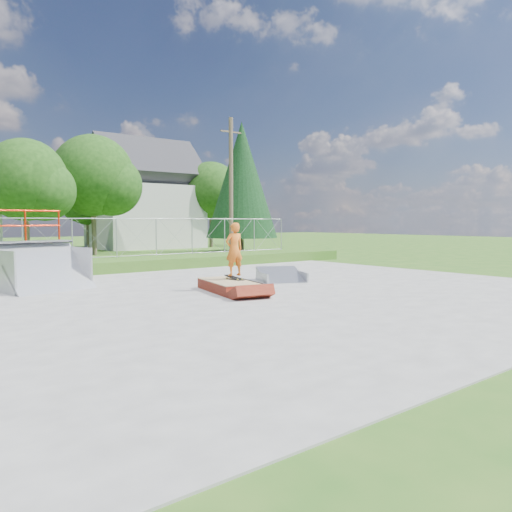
{
  "coord_description": "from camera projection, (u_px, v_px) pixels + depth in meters",
  "views": [
    {
      "loc": [
        -9.13,
        -11.28,
        2.16
      ],
      "look_at": [
        0.28,
        0.6,
        1.1
      ],
      "focal_mm": 35.0,
      "sensor_mm": 36.0,
      "label": 1
    }
  ],
  "objects": [
    {
      "name": "conifer_tree",
      "position": [
        242.0,
        180.0,
        35.0
      ],
      "size": [
        5.04,
        5.04,
        9.1
      ],
      "color": "brown",
      "rests_on": "ground"
    },
    {
      "name": "chain_link_fence",
      "position": [
        117.0,
        238.0,
        22.74
      ],
      "size": [
        20.0,
        0.06,
        1.8
      ],
      "primitive_type": null,
      "color": "#9FA3A8",
      "rests_on": "grass_berm"
    },
    {
      "name": "skateboard",
      "position": [
        234.0,
        278.0,
        15.44
      ],
      "size": [
        0.23,
        0.8,
        0.13
      ],
      "primitive_type": "cube",
      "rotation": [
        0.14,
        0.0,
        -0.01
      ],
      "color": "black",
      "rests_on": "grind_box"
    },
    {
      "name": "tree_right_far",
      "position": [
        215.0,
        193.0,
        41.77
      ],
      "size": [
        5.1,
        4.8,
        7.12
      ],
      "color": "brown",
      "rests_on": "ground"
    },
    {
      "name": "tree_back_mid",
      "position": [
        91.0,
        203.0,
        39.38
      ],
      "size": [
        4.08,
        3.84,
        5.7
      ],
      "color": "brown",
      "rests_on": "ground"
    },
    {
      "name": "gable_house",
      "position": [
        145.0,
        200.0,
        40.26
      ],
      "size": [
        8.4,
        6.08,
        8.94
      ],
      "color": "#B9B9B5",
      "rests_on": "ground"
    },
    {
      "name": "grind_box",
      "position": [
        228.0,
        286.0,
        15.17
      ],
      "size": [
        1.65,
        2.59,
        0.36
      ],
      "rotation": [
        0.0,
        0.0,
        -0.22
      ],
      "color": "maroon",
      "rests_on": "concrete_pad"
    },
    {
      "name": "quarter_pipe",
      "position": [
        42.0,
        250.0,
        15.51
      ],
      "size": [
        2.95,
        2.66,
        2.52
      ],
      "primitive_type": null,
      "rotation": [
        0.0,
        0.0,
        0.23
      ],
      "color": "#ABAEB3",
      "rests_on": "concrete_pad"
    },
    {
      "name": "flat_bank_ramp",
      "position": [
        281.0,
        275.0,
        17.78
      ],
      "size": [
        2.01,
        2.06,
        0.46
      ],
      "primitive_type": null,
      "rotation": [
        0.0,
        0.0,
        -0.41
      ],
      "color": "#ABAEB3",
      "rests_on": "concrete_pad"
    },
    {
      "name": "tree_left_near",
      "position": [
        31.0,
        183.0,
        27.19
      ],
      "size": [
        4.76,
        4.48,
        6.65
      ],
      "color": "brown",
      "rests_on": "ground"
    },
    {
      "name": "grass_berm",
      "position": [
        126.0,
        264.0,
        22.04
      ],
      "size": [
        24.0,
        3.0,
        0.5
      ],
      "primitive_type": "cube",
      "color": "#2C5F1B",
      "rests_on": "ground"
    },
    {
      "name": "utility_pole",
      "position": [
        231.0,
        189.0,
        28.38
      ],
      "size": [
        0.24,
        0.24,
        8.0
      ],
      "primitive_type": "cylinder",
      "color": "brown",
      "rests_on": "ground"
    },
    {
      "name": "skater",
      "position": [
        234.0,
        252.0,
        15.38
      ],
      "size": [
        0.63,
        0.44,
        1.64
      ],
      "primitive_type": "imported",
      "rotation": [
        0.0,
        0.0,
        3.07
      ],
      "color": "orange",
      "rests_on": "grind_box"
    },
    {
      "name": "concrete_pad",
      "position": [
        261.0,
        294.0,
        14.62
      ],
      "size": [
        20.0,
        16.0,
        0.04
      ],
      "primitive_type": "cube",
      "color": "gray",
      "rests_on": "ground"
    },
    {
      "name": "tree_center",
      "position": [
        98.0,
        179.0,
        31.5
      ],
      "size": [
        5.44,
        5.12,
        7.6
      ],
      "color": "brown",
      "rests_on": "ground"
    },
    {
      "name": "ground",
      "position": [
        261.0,
        295.0,
        14.63
      ],
      "size": [
        120.0,
        120.0,
        0.0
      ],
      "primitive_type": "plane",
      "color": "#2C5F1B",
      "rests_on": "ground"
    }
  ]
}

